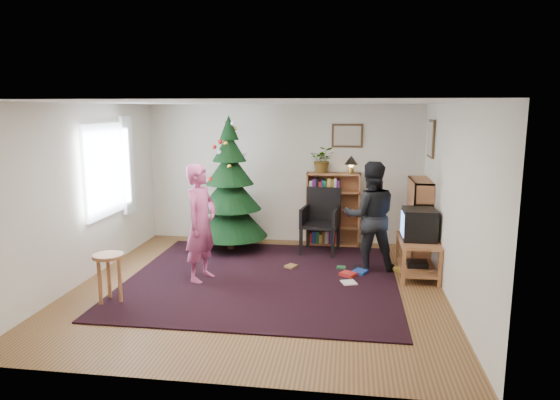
# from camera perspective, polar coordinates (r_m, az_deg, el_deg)

# --- Properties ---
(floor) EXTENTS (5.00, 5.00, 0.00)m
(floor) POSITION_cam_1_polar(r_m,az_deg,el_deg) (7.00, -2.42, -9.83)
(floor) COLOR brown
(floor) RESTS_ON ground
(ceiling) EXTENTS (5.00, 5.00, 0.00)m
(ceiling) POSITION_cam_1_polar(r_m,az_deg,el_deg) (6.57, -2.59, 11.08)
(ceiling) COLOR white
(ceiling) RESTS_ON wall_back
(wall_back) EXTENTS (5.00, 0.02, 2.50)m
(wall_back) POSITION_cam_1_polar(r_m,az_deg,el_deg) (9.12, 0.35, 3.03)
(wall_back) COLOR silver
(wall_back) RESTS_ON floor
(wall_front) EXTENTS (5.00, 0.02, 2.50)m
(wall_front) POSITION_cam_1_polar(r_m,az_deg,el_deg) (4.30, -8.57, -5.52)
(wall_front) COLOR silver
(wall_front) RESTS_ON floor
(wall_left) EXTENTS (0.02, 5.00, 2.50)m
(wall_left) POSITION_cam_1_polar(r_m,az_deg,el_deg) (7.54, -21.54, 0.73)
(wall_left) COLOR silver
(wall_left) RESTS_ON floor
(wall_right) EXTENTS (0.02, 5.00, 2.50)m
(wall_right) POSITION_cam_1_polar(r_m,az_deg,el_deg) (6.69, 19.05, -0.25)
(wall_right) COLOR silver
(wall_right) RESTS_ON floor
(rug) EXTENTS (3.80, 3.60, 0.02)m
(rug) POSITION_cam_1_polar(r_m,az_deg,el_deg) (7.28, -1.99, -8.95)
(rug) COLOR black
(rug) RESTS_ON floor
(window_pane) EXTENTS (0.04, 1.20, 1.40)m
(window_pane) POSITION_cam_1_polar(r_m,az_deg,el_deg) (8.01, -19.38, 3.21)
(window_pane) COLOR silver
(window_pane) RESTS_ON wall_left
(curtain) EXTENTS (0.06, 0.35, 1.60)m
(curtain) POSITION_cam_1_polar(r_m,az_deg,el_deg) (8.62, -17.02, 3.82)
(curtain) COLOR white
(curtain) RESTS_ON wall_left
(picture_back) EXTENTS (0.55, 0.03, 0.42)m
(picture_back) POSITION_cam_1_polar(r_m,az_deg,el_deg) (8.95, 7.71, 7.30)
(picture_back) COLOR #4C3319
(picture_back) RESTS_ON wall_back
(picture_right) EXTENTS (0.03, 0.50, 0.60)m
(picture_right) POSITION_cam_1_polar(r_m,az_deg,el_deg) (8.32, 16.90, 6.72)
(picture_right) COLOR #4C3319
(picture_right) RESTS_ON wall_right
(christmas_tree) EXTENTS (1.28, 1.28, 2.32)m
(christmas_tree) POSITION_cam_1_polar(r_m,az_deg,el_deg) (8.57, -5.73, 0.58)
(christmas_tree) COLOR #3F2816
(christmas_tree) RESTS_ON rug
(bookshelf_back) EXTENTS (0.95, 0.30, 1.30)m
(bookshelf_back) POSITION_cam_1_polar(r_m,az_deg,el_deg) (8.98, 6.08, -0.93)
(bookshelf_back) COLOR #A7653B
(bookshelf_back) RESTS_ON floor
(bookshelf_right) EXTENTS (0.30, 0.95, 1.30)m
(bookshelf_right) POSITION_cam_1_polar(r_m,az_deg,el_deg) (8.44, 15.57, -2.00)
(bookshelf_right) COLOR #A7653B
(bookshelf_right) RESTS_ON floor
(tv_stand) EXTENTS (0.55, 0.98, 0.55)m
(tv_stand) POSITION_cam_1_polar(r_m,az_deg,el_deg) (7.60, 15.45, -5.95)
(tv_stand) COLOR #A7653B
(tv_stand) RESTS_ON floor
(crt_tv) EXTENTS (0.48, 0.51, 0.45)m
(crt_tv) POSITION_cam_1_polar(r_m,az_deg,el_deg) (7.49, 15.60, -2.68)
(crt_tv) COLOR black
(crt_tv) RESTS_ON tv_stand
(armchair) EXTENTS (0.67, 0.68, 1.09)m
(armchair) POSITION_cam_1_polar(r_m,az_deg,el_deg) (8.53, 4.67, -2.01)
(armchair) COLOR black
(armchair) RESTS_ON rug
(stool) EXTENTS (0.38, 0.38, 0.63)m
(stool) POSITION_cam_1_polar(r_m,az_deg,el_deg) (6.64, -19.00, -7.08)
(stool) COLOR #A7653B
(stool) RESTS_ON floor
(person_standing) EXTENTS (0.55, 0.69, 1.67)m
(person_standing) POSITION_cam_1_polar(r_m,az_deg,el_deg) (7.10, -9.03, -2.62)
(person_standing) COLOR #BC4B7F
(person_standing) RESTS_ON rug
(person_by_chair) EXTENTS (0.87, 0.72, 1.66)m
(person_by_chair) POSITION_cam_1_polar(r_m,az_deg,el_deg) (7.60, 10.27, -1.85)
(person_by_chair) COLOR black
(person_by_chair) RESTS_ON rug
(potted_plant) EXTENTS (0.42, 0.37, 0.47)m
(potted_plant) POSITION_cam_1_polar(r_m,az_deg,el_deg) (8.86, 4.89, 4.61)
(potted_plant) COLOR gray
(potted_plant) RESTS_ON bookshelf_back
(table_lamp) EXTENTS (0.23, 0.23, 0.31)m
(table_lamp) POSITION_cam_1_polar(r_m,az_deg,el_deg) (8.85, 8.14, 4.40)
(table_lamp) COLOR #A57F33
(table_lamp) RESTS_ON bookshelf_back
(floor_clutter) EXTENTS (1.78, 0.87, 0.08)m
(floor_clutter) POSITION_cam_1_polar(r_m,az_deg,el_deg) (7.55, 7.70, -8.09)
(floor_clutter) COLOR #A51E19
(floor_clutter) RESTS_ON rug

